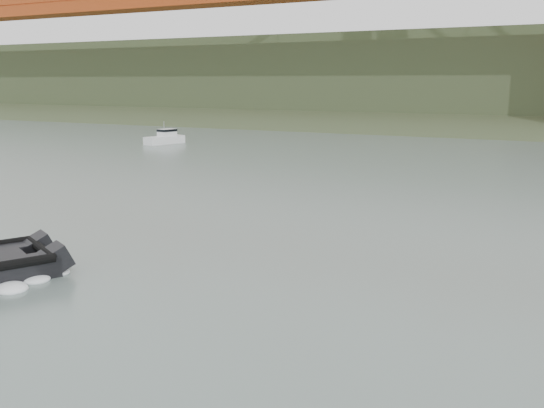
% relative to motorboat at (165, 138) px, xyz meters
% --- Properties ---
extents(ground, '(400.00, 400.00, 0.00)m').
position_rel_motorboat_xyz_m(ground, '(36.29, -46.08, -0.75)').
color(ground, slate).
rests_on(ground, ground).
extents(headlands, '(500.00, 105.36, 27.12)m').
position_rel_motorboat_xyz_m(headlands, '(36.29, 79.42, 6.29)').
color(headlands, '#36492A').
rests_on(headlands, ground).
extents(motorboat, '(3.13, 5.75, 3.01)m').
position_rel_motorboat_xyz_m(motorboat, '(0.00, 0.00, 0.00)').
color(motorboat, white).
rests_on(motorboat, ground).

